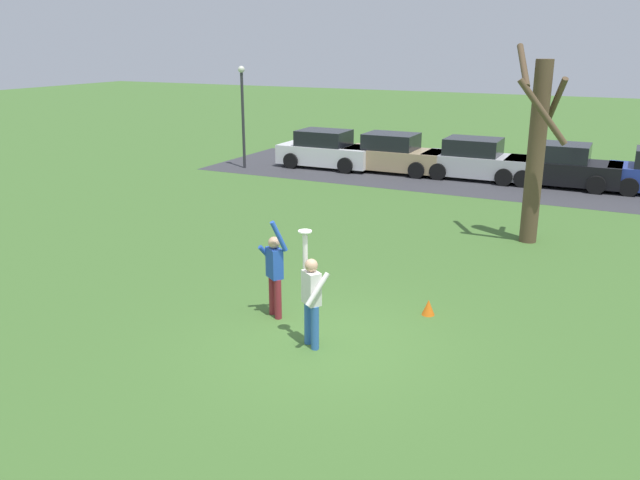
{
  "coord_description": "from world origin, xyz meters",
  "views": [
    {
      "loc": [
        4.69,
        -9.71,
        5.25
      ],
      "look_at": [
        -0.74,
        1.34,
        1.47
      ],
      "focal_mm": 36.49,
      "sensor_mm": 36.0,
      "label": 1
    }
  ],
  "objects_px": {
    "parked_car_silver": "(475,160)",
    "bare_tree_tall": "(536,148)",
    "frisbee_disc": "(305,231)",
    "field_cone_orange": "(428,307)",
    "parked_car_white": "(326,150)",
    "lamppost_by_lot": "(243,107)",
    "parked_car_tan": "(393,154)",
    "person_defender": "(275,270)",
    "parked_car_black": "(561,167)",
    "person_catcher": "(311,295)"
  },
  "relations": [
    {
      "from": "parked_car_tan",
      "to": "bare_tree_tall",
      "type": "distance_m",
      "value": 10.41
    },
    {
      "from": "bare_tree_tall",
      "to": "lamppost_by_lot",
      "type": "relative_size",
      "value": 1.22
    },
    {
      "from": "frisbee_disc",
      "to": "parked_car_tan",
      "type": "xyz_separation_m",
      "value": [
        -4.12,
        15.88,
        -1.37
      ]
    },
    {
      "from": "person_catcher",
      "to": "parked_car_black",
      "type": "relative_size",
      "value": 0.51
    },
    {
      "from": "parked_car_black",
      "to": "lamppost_by_lot",
      "type": "xyz_separation_m",
      "value": [
        -12.66,
        -2.19,
        1.86
      ]
    },
    {
      "from": "person_defender",
      "to": "parked_car_tan",
      "type": "distance_m",
      "value": 15.45
    },
    {
      "from": "frisbee_disc",
      "to": "parked_car_white",
      "type": "height_order",
      "value": "frisbee_disc"
    },
    {
      "from": "frisbee_disc",
      "to": "parked_car_tan",
      "type": "bearing_deg",
      "value": 104.56
    },
    {
      "from": "parked_car_silver",
      "to": "field_cone_orange",
      "type": "height_order",
      "value": "parked_car_silver"
    },
    {
      "from": "parked_car_white",
      "to": "lamppost_by_lot",
      "type": "relative_size",
      "value": 0.97
    },
    {
      "from": "lamppost_by_lot",
      "to": "field_cone_orange",
      "type": "xyz_separation_m",
      "value": [
        11.81,
        -11.72,
        -2.43
      ]
    },
    {
      "from": "parked_car_silver",
      "to": "bare_tree_tall",
      "type": "xyz_separation_m",
      "value": [
        3.33,
        -7.85,
        1.85
      ]
    },
    {
      "from": "person_defender",
      "to": "field_cone_orange",
      "type": "height_order",
      "value": "person_defender"
    },
    {
      "from": "parked_car_white",
      "to": "field_cone_orange",
      "type": "bearing_deg",
      "value": -57.35
    },
    {
      "from": "parked_car_white",
      "to": "parked_car_tan",
      "type": "xyz_separation_m",
      "value": [
        2.95,
        0.31,
        0.0
      ]
    },
    {
      "from": "person_defender",
      "to": "parked_car_white",
      "type": "relative_size",
      "value": 0.5
    },
    {
      "from": "parked_car_tan",
      "to": "parked_car_silver",
      "type": "height_order",
      "value": "same"
    },
    {
      "from": "frisbee_disc",
      "to": "field_cone_orange",
      "type": "distance_m",
      "value": 3.32
    },
    {
      "from": "parked_car_silver",
      "to": "lamppost_by_lot",
      "type": "relative_size",
      "value": 0.97
    },
    {
      "from": "person_defender",
      "to": "parked_car_white",
      "type": "height_order",
      "value": "person_defender"
    },
    {
      "from": "frisbee_disc",
      "to": "parked_car_tan",
      "type": "height_order",
      "value": "frisbee_disc"
    },
    {
      "from": "parked_car_white",
      "to": "lamppost_by_lot",
      "type": "distance_m",
      "value": 3.98
    },
    {
      "from": "parked_car_black",
      "to": "field_cone_orange",
      "type": "height_order",
      "value": "parked_car_black"
    },
    {
      "from": "frisbee_disc",
      "to": "parked_car_black",
      "type": "height_order",
      "value": "frisbee_disc"
    },
    {
      "from": "person_catcher",
      "to": "lamppost_by_lot",
      "type": "distance_m",
      "value": 17.48
    },
    {
      "from": "parked_car_tan",
      "to": "field_cone_orange",
      "type": "bearing_deg",
      "value": -67.57
    },
    {
      "from": "parked_car_silver",
      "to": "parked_car_tan",
      "type": "bearing_deg",
      "value": -178.4
    },
    {
      "from": "lamppost_by_lot",
      "to": "person_catcher",
      "type": "bearing_deg",
      "value": -53.54
    },
    {
      "from": "person_catcher",
      "to": "person_defender",
      "type": "xyz_separation_m",
      "value": [
        -1.25,
        0.87,
        -0.0
      ]
    },
    {
      "from": "parked_car_black",
      "to": "parked_car_tan",
      "type": "bearing_deg",
      "value": -178.79
    },
    {
      "from": "parked_car_tan",
      "to": "parked_car_black",
      "type": "bearing_deg",
      "value": 1.21
    },
    {
      "from": "frisbee_disc",
      "to": "parked_car_silver",
      "type": "height_order",
      "value": "frisbee_disc"
    },
    {
      "from": "person_catcher",
      "to": "bare_tree_tall",
      "type": "bearing_deg",
      "value": -71.39
    },
    {
      "from": "frisbee_disc",
      "to": "lamppost_by_lot",
      "type": "bearing_deg",
      "value": 126.22
    },
    {
      "from": "person_defender",
      "to": "frisbee_disc",
      "type": "distance_m",
      "value": 1.71
    },
    {
      "from": "parked_car_black",
      "to": "field_cone_orange",
      "type": "xyz_separation_m",
      "value": [
        -0.85,
        -13.91,
        -0.57
      ]
    },
    {
      "from": "parked_car_black",
      "to": "lamppost_by_lot",
      "type": "bearing_deg",
      "value": -170.54
    },
    {
      "from": "parked_car_tan",
      "to": "bare_tree_tall",
      "type": "xyz_separation_m",
      "value": [
        6.72,
        -7.73,
        1.85
      ]
    },
    {
      "from": "person_catcher",
      "to": "parked_car_silver",
      "type": "bearing_deg",
      "value": -51.86
    },
    {
      "from": "person_catcher",
      "to": "bare_tree_tall",
      "type": "distance_m",
      "value": 8.77
    },
    {
      "from": "parked_car_black",
      "to": "lamppost_by_lot",
      "type": "distance_m",
      "value": 12.98
    },
    {
      "from": "person_defender",
      "to": "parked_car_white",
      "type": "bearing_deg",
      "value": 146.95
    },
    {
      "from": "parked_car_tan",
      "to": "person_defender",
      "type": "bearing_deg",
      "value": -78.93
    },
    {
      "from": "person_defender",
      "to": "parked_car_tan",
      "type": "height_order",
      "value": "person_defender"
    },
    {
      "from": "parked_car_white",
      "to": "parked_car_silver",
      "type": "distance_m",
      "value": 6.35
    },
    {
      "from": "lamppost_by_lot",
      "to": "parked_car_tan",
      "type": "bearing_deg",
      "value": 18.42
    },
    {
      "from": "person_defender",
      "to": "parked_car_black",
      "type": "distance_m",
      "value": 15.73
    },
    {
      "from": "bare_tree_tall",
      "to": "field_cone_orange",
      "type": "relative_size",
      "value": 16.22
    },
    {
      "from": "person_defender",
      "to": "parked_car_tan",
      "type": "bearing_deg",
      "value": 136.31
    },
    {
      "from": "frisbee_disc",
      "to": "parked_car_white",
      "type": "xyz_separation_m",
      "value": [
        -7.08,
        15.57,
        -1.37
      ]
    }
  ]
}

